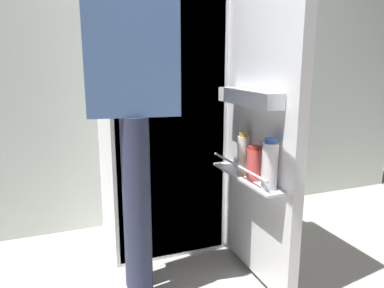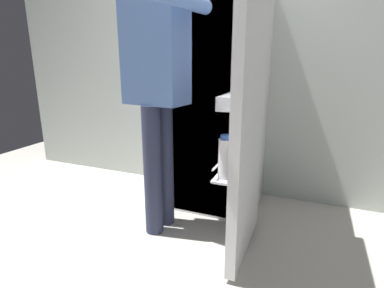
{
  "view_description": "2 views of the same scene",
  "coord_description": "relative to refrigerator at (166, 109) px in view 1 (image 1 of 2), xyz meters",
  "views": [
    {
      "loc": [
        -0.58,
        -1.58,
        1.09
      ],
      "look_at": [
        -0.02,
        -0.1,
        0.74
      ],
      "focal_mm": 34.35,
      "sensor_mm": 36.0,
      "label": 1
    },
    {
      "loc": [
        0.67,
        -1.69,
        1.14
      ],
      "look_at": [
        0.0,
        -0.04,
        0.64
      ],
      "focal_mm": 28.4,
      "sensor_mm": 36.0,
      "label": 2
    }
  ],
  "objects": [
    {
      "name": "ground_plane",
      "position": [
        -0.03,
        -0.47,
        -0.83
      ],
      "size": [
        5.81,
        5.81,
        0.0
      ],
      "primitive_type": "plane",
      "color": "#B7B2A8"
    },
    {
      "name": "kitchen_wall",
      "position": [
        -0.03,
        0.39,
        0.48
      ],
      "size": [
        4.4,
        0.1,
        2.61
      ],
      "primitive_type": "cube",
      "color": "beige",
      "rests_on": "ground_plane"
    },
    {
      "name": "refrigerator",
      "position": [
        0.0,
        0.0,
        0.0
      ],
      "size": [
        0.7,
        1.19,
        1.65
      ],
      "color": "white",
      "rests_on": "ground_plane"
    },
    {
      "name": "person",
      "position": [
        -0.28,
        -0.47,
        0.22
      ],
      "size": [
        0.55,
        0.75,
        1.74
      ],
      "color": "#2D334C",
      "rests_on": "ground_plane"
    }
  ]
}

